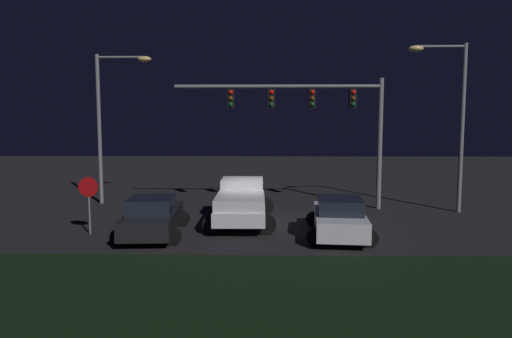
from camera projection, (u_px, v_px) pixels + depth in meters
The scene contains 9 objects.
ground_plane at pixel (251, 221), 19.96m from camera, with size 80.00×80.00×0.00m, color black.
grass_median at pixel (242, 291), 11.50m from camera, with size 27.84×6.00×0.10m, color black.
pickup_truck at pixel (241, 200), 19.60m from camera, with size 2.89×5.41×1.80m.
car_sedan at pixel (339, 217), 17.18m from camera, with size 2.74×4.54×1.51m.
car_sedan_far at pixel (153, 217), 17.33m from camera, with size 2.67×4.51×1.51m.
traffic_signal_gantry at pixel (313, 108), 22.52m from camera, with size 10.32×0.56×6.50m.
street_lamp_left at pixel (110, 110), 23.95m from camera, with size 2.94×0.44×7.86m.
street_lamp_right at pixel (451, 106), 21.60m from camera, with size 2.76×0.44×8.02m.
stop_sign at pixel (89, 194), 17.47m from camera, with size 0.76×0.08×2.23m.
Camera 1 is at (0.54, -19.63, 4.26)m, focal length 31.97 mm.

